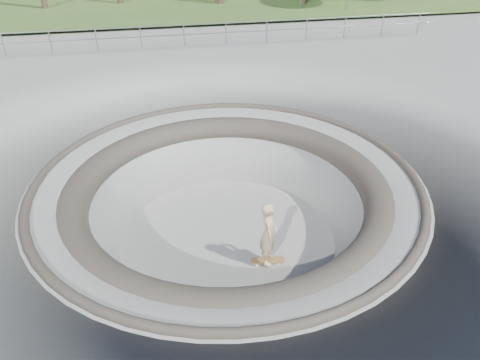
# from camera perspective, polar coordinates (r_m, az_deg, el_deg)

# --- Properties ---
(ground) EXTENTS (180.00, 180.00, 0.00)m
(ground) POSITION_cam_1_polar(r_m,az_deg,el_deg) (12.34, -1.62, -0.07)
(ground) COLOR gray
(ground) RESTS_ON ground
(skate_bowl) EXTENTS (14.00, 14.00, 4.10)m
(skate_bowl) POSITION_cam_1_polar(r_m,az_deg,el_deg) (13.41, -1.51, -6.71)
(skate_bowl) COLOR gray
(skate_bowl) RESTS_ON ground
(distant_hills) EXTENTS (103.20, 45.00, 28.60)m
(distant_hills) POSITION_cam_1_polar(r_m,az_deg,el_deg) (69.07, -6.68, 20.47)
(distant_hills) COLOR brown
(distant_hills) RESTS_ON ground
(safety_railing) EXTENTS (25.00, 0.06, 1.03)m
(safety_railing) POSITION_cam_1_polar(r_m,az_deg,el_deg) (23.15, -6.84, 17.12)
(safety_railing) COLOR gray
(safety_railing) RESTS_ON ground
(skateboard) EXTENTS (0.89, 0.33, 0.09)m
(skateboard) POSITION_cam_1_polar(r_m,az_deg,el_deg) (12.60, 3.36, -9.78)
(skateboard) COLOR olive
(skateboard) RESTS_ON ground
(skater) EXTENTS (0.57, 0.74, 1.81)m
(skater) POSITION_cam_1_polar(r_m,az_deg,el_deg) (12.00, 3.50, -6.49)
(skater) COLOR beige
(skater) RESTS_ON skateboard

